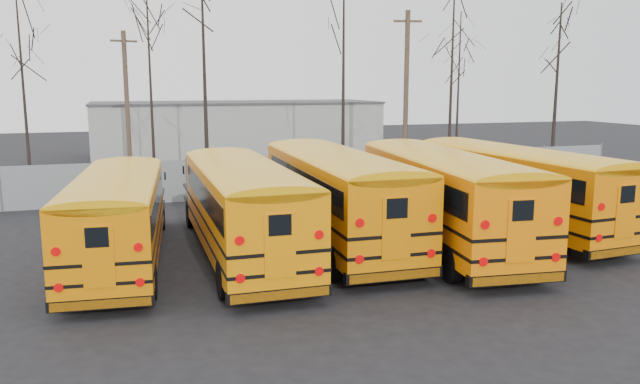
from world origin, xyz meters
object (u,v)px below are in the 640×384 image
object	(u,v)px
bus_c	(335,189)
utility_pole_right	(406,90)
utility_pole_left	(127,105)
bus_a	(118,211)
bus_d	(441,190)
bus_b	(242,201)
bus_e	(513,181)

from	to	relation	value
bus_c	utility_pole_right	bearing A→B (deg)	59.01
utility_pole_left	utility_pole_right	size ratio (longest dim) A/B	0.84
bus_a	utility_pole_right	bearing A→B (deg)	49.22
bus_a	bus_c	xyz separation A→B (m)	(7.13, 0.41, 0.23)
bus_d	utility_pole_right	world-z (taller)	utility_pole_right
utility_pole_left	utility_pole_right	bearing A→B (deg)	-19.71
bus_b	utility_pole_left	xyz separation A→B (m)	(-3.17, 18.04, 2.46)
bus_c	bus_a	bearing A→B (deg)	-175.43
bus_a	utility_pole_right	distance (m)	24.64
bus_b	utility_pole_right	size ratio (longest dim) A/B	1.14
bus_a	bus_d	world-z (taller)	bus_d
bus_c	utility_pole_right	distance (m)	19.80
bus_b	utility_pole_left	size ratio (longest dim) A/B	1.36
bus_d	bus_e	xyz separation A→B (m)	(3.74, 1.28, -0.06)
bus_c	utility_pole_right	size ratio (longest dim) A/B	1.20
bus_b	bus_c	xyz separation A→B (m)	(3.36, 0.75, 0.09)
bus_b	utility_pole_left	world-z (taller)	utility_pole_left
bus_b	bus_e	world-z (taller)	bus_e
bus_b	bus_e	size ratio (longest dim) A/B	0.97
bus_c	bus_d	bearing A→B (deg)	-19.41
bus_c	utility_pole_left	size ratio (longest dim) A/B	1.43
bus_b	bus_d	xyz separation A→B (m)	(6.76, -0.53, 0.10)
bus_e	utility_pole_right	distance (m)	17.17
bus_c	utility_pole_left	distance (m)	18.63
bus_d	bus_e	distance (m)	3.96
bus_e	utility_pole_right	bearing A→B (deg)	74.36
bus_a	bus_c	world-z (taller)	bus_c
bus_b	bus_e	xyz separation A→B (m)	(10.50, 0.75, 0.04)
bus_c	bus_e	world-z (taller)	bus_c
bus_a	bus_e	world-z (taller)	bus_e
bus_d	bus_e	bearing A→B (deg)	24.78
bus_c	utility_pole_right	xyz separation A→B (m)	(10.43, 16.53, 3.19)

